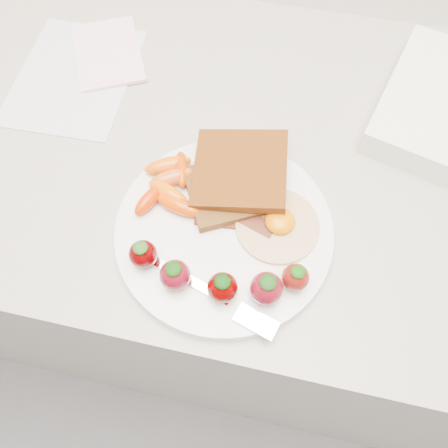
# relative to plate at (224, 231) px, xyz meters

# --- Properties ---
(counter) EXTENTS (2.00, 0.60, 0.90)m
(counter) POSITION_rel_plate_xyz_m (0.01, 0.15, -0.46)
(counter) COLOR gray
(counter) RESTS_ON ground
(plate) EXTENTS (0.27, 0.27, 0.02)m
(plate) POSITION_rel_plate_xyz_m (0.00, 0.00, 0.00)
(plate) COLOR white
(plate) RESTS_ON counter
(toast_lower) EXTENTS (0.12, 0.12, 0.01)m
(toast_lower) POSITION_rel_plate_xyz_m (-0.01, 0.05, 0.02)
(toast_lower) COLOR #39210C
(toast_lower) RESTS_ON plate
(toast_upper) EXTENTS (0.13, 0.13, 0.03)m
(toast_upper) POSITION_rel_plate_xyz_m (0.00, 0.07, 0.03)
(toast_upper) COLOR #36210A
(toast_upper) RESTS_ON toast_lower
(fried_egg) EXTENTS (0.10, 0.10, 0.02)m
(fried_egg) POSITION_rel_plate_xyz_m (0.06, 0.02, 0.01)
(fried_egg) COLOR beige
(fried_egg) RESTS_ON plate
(bacon_strips) EXTENTS (0.10, 0.06, 0.01)m
(bacon_strips) POSITION_rel_plate_xyz_m (0.01, 0.02, 0.01)
(bacon_strips) COLOR #37110B
(bacon_strips) RESTS_ON plate
(baby_carrots) EXTENTS (0.09, 0.11, 0.02)m
(baby_carrots) POSITION_rel_plate_xyz_m (-0.08, 0.04, 0.02)
(baby_carrots) COLOR #CC5718
(baby_carrots) RESTS_ON plate
(strawberries) EXTENTS (0.21, 0.06, 0.05)m
(strawberries) POSITION_rel_plate_xyz_m (0.01, -0.07, 0.03)
(strawberries) COLOR #480001
(strawberries) RESTS_ON plate
(fork) EXTENTS (0.17, 0.07, 0.00)m
(fork) POSITION_rel_plate_xyz_m (0.01, -0.09, 0.01)
(fork) COLOR white
(fork) RESTS_ON plate
(paper_sheet) EXTENTS (0.18, 0.23, 0.00)m
(paper_sheet) POSITION_rel_plate_xyz_m (-0.28, 0.21, -0.01)
(paper_sheet) COLOR silver
(paper_sheet) RESTS_ON counter
(notepad) EXTENTS (0.16, 0.18, 0.01)m
(notepad) POSITION_rel_plate_xyz_m (-0.25, 0.27, -0.00)
(notepad) COLOR #FFCCDC
(notepad) RESTS_ON paper_sheet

